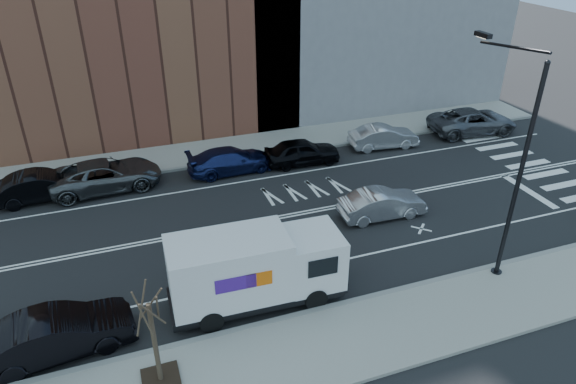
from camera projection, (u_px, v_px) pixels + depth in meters
ground at (281, 217)px, 25.61m from camera, size 120.00×120.00×0.00m
sidewalk_near at (361, 337)px, 18.32m from camera, size 44.00×3.60×0.15m
sidewalk_far at (236, 148)px, 32.82m from camera, size 44.00×3.60×0.15m
curb_near at (340, 305)px, 19.80m from camera, size 44.00×0.25×0.17m
curb_far at (244, 159)px, 31.34m from camera, size 44.00×0.25×0.17m
crosswalk at (537, 169)px, 30.33m from camera, size 3.00×14.00×0.01m
road_markings at (281, 217)px, 25.61m from camera, size 40.00×8.60×0.01m
streetlight at (513, 161)px, 19.52m from camera, size 0.44×4.02×9.34m
street_tree at (156, 351)px, 15.92m from camera, size 1.20×1.20×3.75m
fedex_van at (255, 268)px, 19.34m from camera, size 6.78×2.58×3.06m
far_parked_b at (42, 186)px, 26.84m from camera, size 4.84×1.98×1.56m
far_parked_c at (106, 175)px, 27.84m from camera, size 6.01×3.02×1.63m
far_parked_d at (231, 160)px, 29.70m from camera, size 5.06×2.22×1.45m
far_parked_e at (302, 152)px, 30.66m from camera, size 4.62×2.06×1.54m
far_parked_f at (384, 137)px, 32.77m from camera, size 4.53×1.97×1.45m
far_parked_g at (473, 121)px, 34.89m from camera, size 6.22×3.36×1.66m
driving_sedan at (382, 204)px, 25.33m from camera, size 4.38×1.66×1.43m
near_parked_rear_a at (58, 334)px, 17.43m from camera, size 5.16×2.28×1.64m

